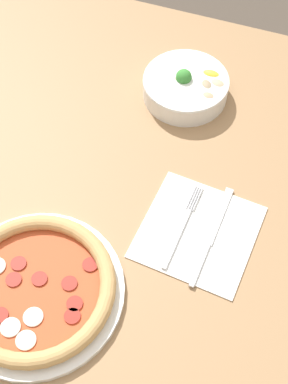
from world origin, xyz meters
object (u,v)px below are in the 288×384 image
object	(u,v)px
fork	(182,227)
pizza	(32,288)
bowl	(186,86)
knife	(210,239)

from	to	relation	value
fork	pizza	bearing A→B (deg)	138.78
bowl	fork	world-z (taller)	bowl
pizza	knife	bearing A→B (deg)	37.66
pizza	bowl	xyz separation A→B (m)	(0.10, 0.49, 0.01)
bowl	knife	distance (m)	0.34
bowl	fork	xyz separation A→B (m)	(0.09, -0.30, -0.02)
pizza	bowl	size ratio (longest dim) A/B	1.65
pizza	knife	world-z (taller)	pizza
pizza	bowl	distance (m)	0.50
bowl	knife	size ratio (longest dim) A/B	0.84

